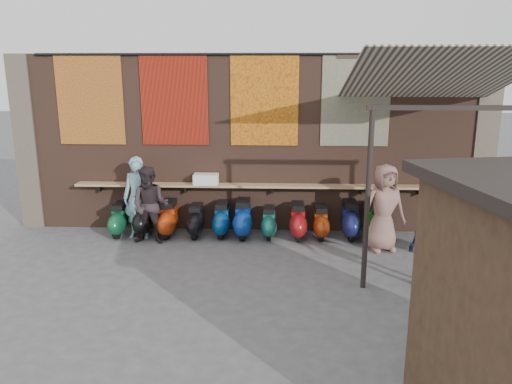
{
  "coord_description": "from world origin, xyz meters",
  "views": [
    {
      "loc": [
        0.59,
        -8.65,
        3.68
      ],
      "look_at": [
        0.17,
        1.2,
        1.23
      ],
      "focal_mm": 35.0,
      "sensor_mm": 36.0,
      "label": 1
    }
  ],
  "objects_px": {
    "scooter_stool_1": "(145,217)",
    "scooter_stool_5": "(243,219)",
    "scooter_stool_3": "(196,221)",
    "scooter_stool_9": "(350,220)",
    "shelf_box": "(206,179)",
    "scooter_stool_2": "(169,219)",
    "diner_left": "(138,198)",
    "scooter_stool_8": "(321,223)",
    "scooter_stool_10": "(375,221)",
    "shopper_tan": "(384,208)",
    "scooter_stool_7": "(298,221)",
    "scooter_stool_6": "(269,223)",
    "diner_right": "(150,206)",
    "scooter_stool_4": "(222,219)",
    "scooter_stool_0": "(120,220)",
    "shopper_navy": "(429,244)"
  },
  "relations": [
    {
      "from": "scooter_stool_4",
      "to": "shopper_navy",
      "type": "xyz_separation_m",
      "value": [
        3.84,
        -2.5,
        0.38
      ]
    },
    {
      "from": "scooter_stool_7",
      "to": "scooter_stool_10",
      "type": "distance_m",
      "value": 1.69
    },
    {
      "from": "scooter_stool_7",
      "to": "shelf_box",
      "type": "bearing_deg",
      "value": 170.76
    },
    {
      "from": "shelf_box",
      "to": "shopper_navy",
      "type": "height_order",
      "value": "shopper_navy"
    },
    {
      "from": "scooter_stool_6",
      "to": "shopper_tan",
      "type": "xyz_separation_m",
      "value": [
        2.36,
        -0.7,
        0.57
      ]
    },
    {
      "from": "scooter_stool_0",
      "to": "scooter_stool_8",
      "type": "bearing_deg",
      "value": 0.31
    },
    {
      "from": "scooter_stool_2",
      "to": "scooter_stool_9",
      "type": "xyz_separation_m",
      "value": [
        4.07,
        0.05,
        0.01
      ]
    },
    {
      "from": "scooter_stool_3",
      "to": "scooter_stool_7",
      "type": "height_order",
      "value": "scooter_stool_7"
    },
    {
      "from": "scooter_stool_9",
      "to": "shelf_box",
      "type": "bearing_deg",
      "value": 175.28
    },
    {
      "from": "scooter_stool_1",
      "to": "scooter_stool_8",
      "type": "height_order",
      "value": "scooter_stool_1"
    },
    {
      "from": "scooter_stool_9",
      "to": "scooter_stool_8",
      "type": "bearing_deg",
      "value": -175.6
    },
    {
      "from": "scooter_stool_1",
      "to": "scooter_stool_5",
      "type": "relative_size",
      "value": 0.98
    },
    {
      "from": "scooter_stool_9",
      "to": "scooter_stool_10",
      "type": "height_order",
      "value": "scooter_stool_9"
    },
    {
      "from": "scooter_stool_0",
      "to": "diner_right",
      "type": "xyz_separation_m",
      "value": [
        0.84,
        -0.48,
        0.47
      ]
    },
    {
      "from": "scooter_stool_1",
      "to": "scooter_stool_7",
      "type": "xyz_separation_m",
      "value": [
        3.45,
        -0.07,
        -0.02
      ]
    },
    {
      "from": "scooter_stool_10",
      "to": "shopper_tan",
      "type": "bearing_deg",
      "value": -87.6
    },
    {
      "from": "scooter_stool_6",
      "to": "shopper_navy",
      "type": "relative_size",
      "value": 0.47
    },
    {
      "from": "scooter_stool_7",
      "to": "scooter_stool_9",
      "type": "height_order",
      "value": "scooter_stool_9"
    },
    {
      "from": "shelf_box",
      "to": "scooter_stool_2",
      "type": "relative_size",
      "value": 0.66
    },
    {
      "from": "scooter_stool_2",
      "to": "scooter_stool_5",
      "type": "height_order",
      "value": "scooter_stool_5"
    },
    {
      "from": "scooter_stool_5",
      "to": "scooter_stool_7",
      "type": "height_order",
      "value": "scooter_stool_5"
    },
    {
      "from": "scooter_stool_3",
      "to": "scooter_stool_6",
      "type": "xyz_separation_m",
      "value": [
        1.64,
        0.0,
        -0.02
      ]
    },
    {
      "from": "scooter_stool_5",
      "to": "shopper_navy",
      "type": "distance_m",
      "value": 4.17
    },
    {
      "from": "scooter_stool_6",
      "to": "diner_right",
      "type": "relative_size",
      "value": 0.43
    },
    {
      "from": "shelf_box",
      "to": "scooter_stool_8",
      "type": "bearing_deg",
      "value": -7.01
    },
    {
      "from": "scooter_stool_5",
      "to": "scooter_stool_9",
      "type": "xyz_separation_m",
      "value": [
        2.39,
        0.04,
        -0.01
      ]
    },
    {
      "from": "scooter_stool_7",
      "to": "shopper_tan",
      "type": "height_order",
      "value": "shopper_tan"
    },
    {
      "from": "diner_left",
      "to": "shopper_navy",
      "type": "distance_m",
      "value": 6.12
    },
    {
      "from": "scooter_stool_5",
      "to": "scooter_stool_9",
      "type": "relative_size",
      "value": 1.02
    },
    {
      "from": "scooter_stool_2",
      "to": "diner_left",
      "type": "xyz_separation_m",
      "value": [
        -0.63,
        -0.14,
        0.52
      ]
    },
    {
      "from": "scooter_stool_1",
      "to": "scooter_stool_6",
      "type": "height_order",
      "value": "scooter_stool_1"
    },
    {
      "from": "scooter_stool_6",
      "to": "scooter_stool_1",
      "type": "bearing_deg",
      "value": 178.85
    },
    {
      "from": "scooter_stool_0",
      "to": "scooter_stool_5",
      "type": "distance_m",
      "value": 2.79
    },
    {
      "from": "scooter_stool_9",
      "to": "scooter_stool_0",
      "type": "bearing_deg",
      "value": -179.17
    },
    {
      "from": "scooter_stool_1",
      "to": "scooter_stool_9",
      "type": "relative_size",
      "value": 0.99
    },
    {
      "from": "shelf_box",
      "to": "scooter_stool_2",
      "type": "distance_m",
      "value": 1.22
    },
    {
      "from": "shelf_box",
      "to": "scooter_stool_0",
      "type": "distance_m",
      "value": 2.15
    },
    {
      "from": "shopper_tan",
      "to": "scooter_stool_4",
      "type": "bearing_deg",
      "value": 152.24
    },
    {
      "from": "scooter_stool_4",
      "to": "scooter_stool_9",
      "type": "relative_size",
      "value": 0.93
    },
    {
      "from": "scooter_stool_4",
      "to": "scooter_stool_7",
      "type": "bearing_deg",
      "value": -2.68
    },
    {
      "from": "scooter_stool_2",
      "to": "scooter_stool_7",
      "type": "relative_size",
      "value": 1.03
    },
    {
      "from": "scooter_stool_0",
      "to": "scooter_stool_1",
      "type": "relative_size",
      "value": 0.91
    },
    {
      "from": "scooter_stool_1",
      "to": "scooter_stool_8",
      "type": "relative_size",
      "value": 1.14
    },
    {
      "from": "scooter_stool_1",
      "to": "diner_left",
      "type": "xyz_separation_m",
      "value": [
        -0.08,
        -0.18,
        0.51
      ]
    },
    {
      "from": "scooter_stool_10",
      "to": "scooter_stool_9",
      "type": "bearing_deg",
      "value": 172.86
    },
    {
      "from": "scooter_stool_1",
      "to": "diner_left",
      "type": "bearing_deg",
      "value": -113.31
    },
    {
      "from": "scooter_stool_3",
      "to": "scooter_stool_9",
      "type": "bearing_deg",
      "value": 1.01
    },
    {
      "from": "shelf_box",
      "to": "scooter_stool_3",
      "type": "bearing_deg",
      "value": -121.41
    },
    {
      "from": "shelf_box",
      "to": "scooter_stool_6",
      "type": "relative_size",
      "value": 0.77
    },
    {
      "from": "scooter_stool_3",
      "to": "scooter_stool_1",
      "type": "bearing_deg",
      "value": 177.15
    }
  ]
}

